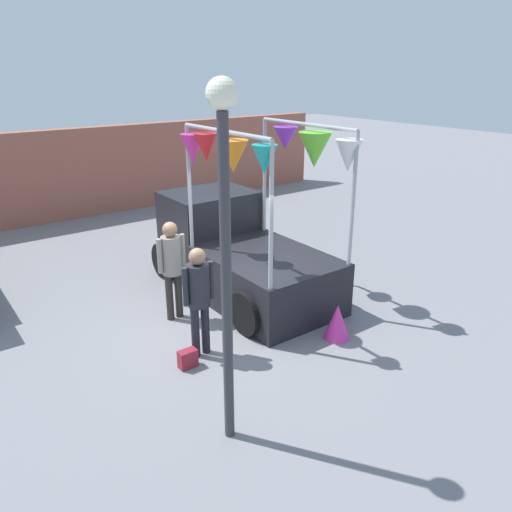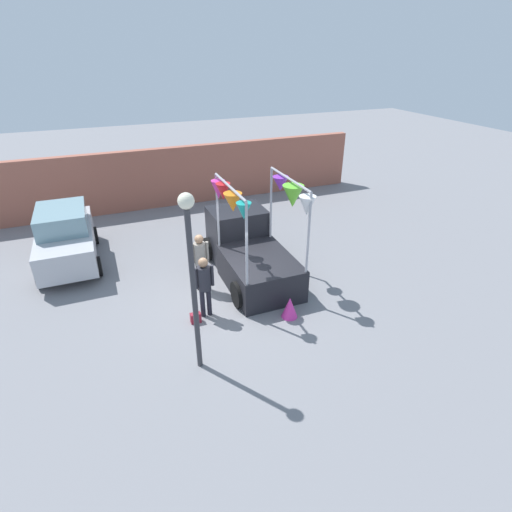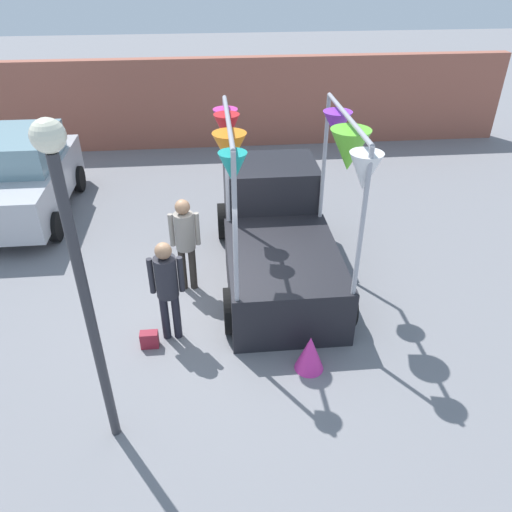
{
  "view_description": "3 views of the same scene",
  "coord_description": "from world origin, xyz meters",
  "views": [
    {
      "loc": [
        -4.18,
        -6.6,
        4.24
      ],
      "look_at": [
        0.6,
        -0.15,
        1.19
      ],
      "focal_mm": 35.0,
      "sensor_mm": 36.0,
      "label": 1
    },
    {
      "loc": [
        -2.89,
        -9.35,
        6.56
      ],
      "look_at": [
        0.85,
        -0.07,
        1.23
      ],
      "focal_mm": 28.0,
      "sensor_mm": 36.0,
      "label": 2
    },
    {
      "loc": [
        -0.07,
        -6.85,
        5.48
      ],
      "look_at": [
        0.59,
        -0.05,
        1.11
      ],
      "focal_mm": 35.0,
      "sensor_mm": 36.0,
      "label": 3
    }
  ],
  "objects": [
    {
      "name": "vendor_truck",
      "position": [
        1.09,
        1.18,
        0.91
      ],
      "size": [
        2.46,
        4.08,
        3.32
      ],
      "color": "black",
      "rests_on": "ground"
    },
    {
      "name": "parked_car",
      "position": [
        -4.26,
        4.02,
        0.94
      ],
      "size": [
        1.88,
        4.0,
        1.88
      ],
      "color": "#B7B7BC",
      "rests_on": "ground"
    },
    {
      "name": "person_vendor",
      "position": [
        -0.58,
        0.71,
        1.1
      ],
      "size": [
        0.53,
        0.34,
        1.8
      ],
      "color": "#2D2823",
      "rests_on": "ground"
    },
    {
      "name": "person_customer",
      "position": [
        -0.82,
        -0.62,
        1.08
      ],
      "size": [
        0.53,
        0.34,
        1.77
      ],
      "color": "black",
      "rests_on": "ground"
    },
    {
      "name": "folded_kite_bundle_magenta",
      "position": [
        1.25,
        -1.52,
        0.3
      ],
      "size": [
        0.55,
        0.55,
        0.6
      ],
      "primitive_type": "cone",
      "rotation": [
        0.0,
        0.0,
        0.29
      ],
      "color": "#D83399",
      "rests_on": "ground"
    },
    {
      "name": "street_lamp",
      "position": [
        -1.49,
        -2.42,
        2.7
      ],
      "size": [
        0.32,
        0.32,
        4.16
      ],
      "color": "#333338",
      "rests_on": "ground"
    },
    {
      "name": "handbag",
      "position": [
        -1.17,
        -0.82,
        0.14
      ],
      "size": [
        0.28,
        0.16,
        0.28
      ],
      "primitive_type": "cube",
      "color": "maroon",
      "rests_on": "ground"
    },
    {
      "name": "brick_boundary_wall",
      "position": [
        0.0,
        8.22,
        1.3
      ],
      "size": [
        18.0,
        0.36,
        2.6
      ],
      "primitive_type": "cube",
      "color": "#9E5947",
      "rests_on": "ground"
    },
    {
      "name": "ground_plane",
      "position": [
        0.0,
        0.0,
        0.0
      ],
      "size": [
        60.0,
        60.0,
        0.0
      ],
      "primitive_type": "plane",
      "color": "slate"
    }
  ]
}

